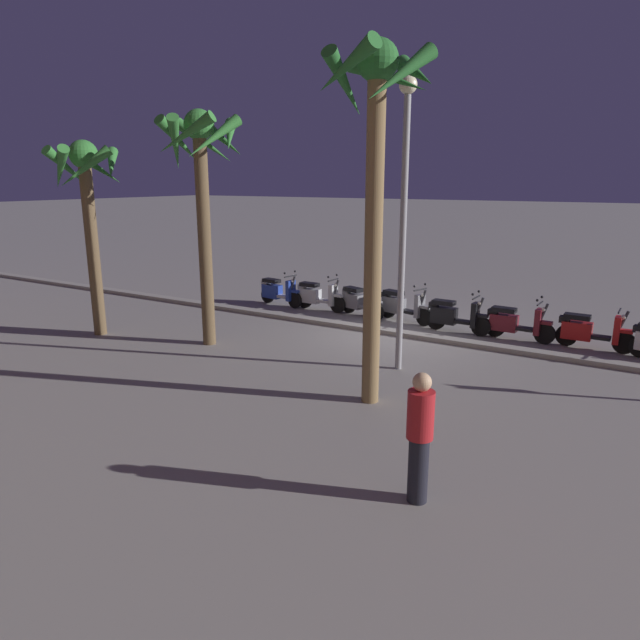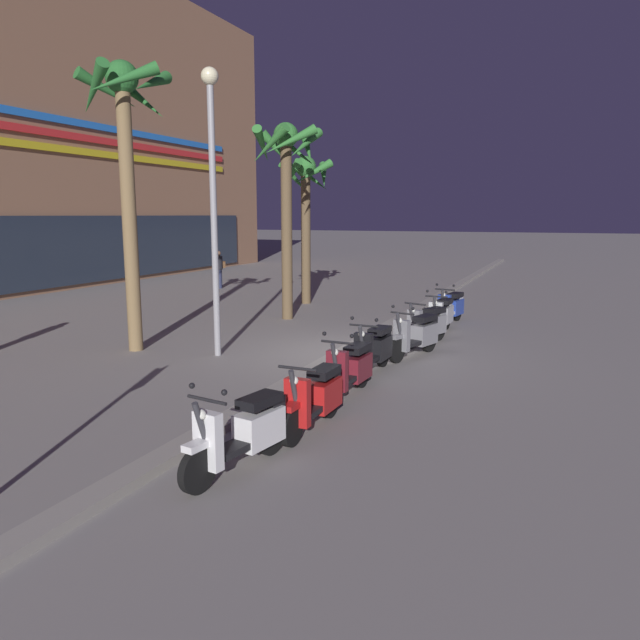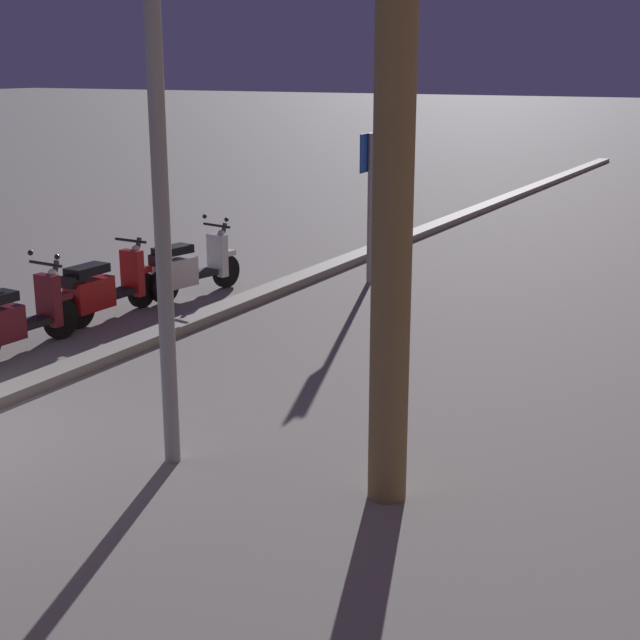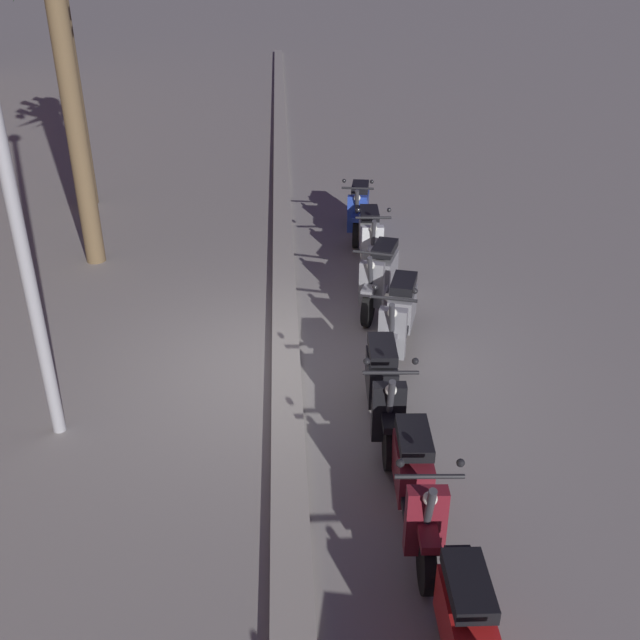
# 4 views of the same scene
# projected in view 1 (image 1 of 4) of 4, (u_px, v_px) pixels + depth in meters

# --- Properties ---
(ground_plane) EXTENTS (200.00, 200.00, 0.00)m
(ground_plane) POSITION_uv_depth(u_px,v_px,m) (395.00, 334.00, 15.03)
(ground_plane) COLOR gray
(curb_strip) EXTENTS (60.00, 0.36, 0.12)m
(curb_strip) POSITION_uv_depth(u_px,v_px,m) (395.00, 332.00, 15.01)
(curb_strip) COLOR gray
(curb_strip) RESTS_ON ground
(scooter_red_mid_rear) EXTENTS (1.79, 0.56, 1.04)m
(scooter_red_mid_rear) POSITION_uv_depth(u_px,v_px,m) (589.00, 331.00, 13.68)
(scooter_red_mid_rear) COLOR black
(scooter_red_mid_rear) RESTS_ON ground
(scooter_maroon_tail_end) EXTENTS (1.77, 0.56, 1.17)m
(scooter_maroon_tail_end) POSITION_uv_depth(u_px,v_px,m) (515.00, 323.00, 14.47)
(scooter_maroon_tail_end) COLOR black
(scooter_maroon_tail_end) RESTS_ON ground
(scooter_black_mid_front) EXTENTS (1.78, 0.56, 1.17)m
(scooter_black_mid_front) POSITION_uv_depth(u_px,v_px,m) (453.00, 316.00, 15.18)
(scooter_black_mid_front) COLOR black
(scooter_black_mid_front) RESTS_ON ground
(scooter_grey_second_in_line) EXTENTS (1.81, 0.79, 1.17)m
(scooter_grey_second_in_line) POSITION_uv_depth(u_px,v_px,m) (402.00, 305.00, 16.38)
(scooter_grey_second_in_line) COLOR black
(scooter_grey_second_in_line) RESTS_ON ground
(scooter_grey_far_back) EXTENTS (1.67, 0.81, 1.04)m
(scooter_grey_far_back) POSITION_uv_depth(u_px,v_px,m) (359.00, 301.00, 16.99)
(scooter_grey_far_back) COLOR black
(scooter_grey_far_back) RESTS_ON ground
(scooter_silver_gap_after_mid) EXTENTS (1.79, 0.56, 1.17)m
(scooter_silver_gap_after_mid) POSITION_uv_depth(u_px,v_px,m) (317.00, 296.00, 17.76)
(scooter_silver_gap_after_mid) COLOR black
(scooter_silver_gap_after_mid) RESTS_ON ground
(scooter_blue_last_in_row) EXTENTS (1.75, 0.63, 1.17)m
(scooter_blue_last_in_row) POSITION_uv_depth(u_px,v_px,m) (278.00, 291.00, 18.48)
(scooter_blue_last_in_row) COLOR black
(scooter_blue_last_in_row) RESTS_ON ground
(palm_tree_by_mall_entrance) EXTENTS (2.06, 2.10, 6.23)m
(palm_tree_by_mall_entrance) POSITION_uv_depth(u_px,v_px,m) (376.00, 141.00, 9.41)
(palm_tree_by_mall_entrance) COLOR olive
(palm_tree_by_mall_entrance) RESTS_ON ground
(palm_tree_far_corner) EXTENTS (1.98, 2.01, 4.97)m
(palm_tree_far_corner) POSITION_uv_depth(u_px,v_px,m) (87.00, 192.00, 14.21)
(palm_tree_far_corner) COLOR brown
(palm_tree_far_corner) RESTS_ON ground
(palm_tree_mid_walkway) EXTENTS (2.12, 2.07, 5.59)m
(palm_tree_mid_walkway) POSITION_uv_depth(u_px,v_px,m) (202.00, 168.00, 13.18)
(palm_tree_mid_walkway) COLOR brown
(palm_tree_mid_walkway) RESTS_ON ground
(pedestrian_window_shopping) EXTENTS (0.34, 0.34, 1.74)m
(pedestrian_window_shopping) POSITION_uv_depth(u_px,v_px,m) (420.00, 435.00, 7.04)
(pedestrian_window_shopping) COLOR black
(pedestrian_window_shopping) RESTS_ON ground
(street_lamp) EXTENTS (0.36, 0.36, 5.98)m
(street_lamp) POSITION_uv_depth(u_px,v_px,m) (404.00, 195.00, 11.43)
(street_lamp) COLOR #939399
(street_lamp) RESTS_ON ground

